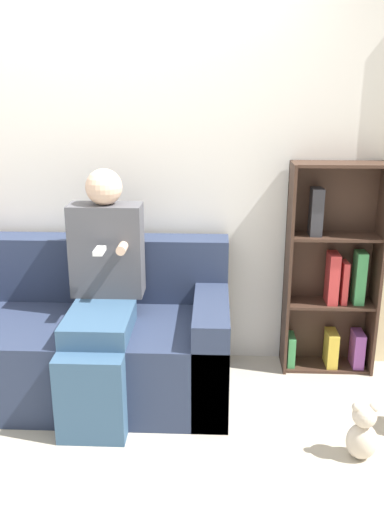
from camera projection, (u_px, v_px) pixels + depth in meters
ground_plane at (83, 439)px, 2.76m from camera, size 14.00×14.00×0.00m
back_wall at (107, 162)px, 3.28m from camera, size 10.00×0.06×2.55m
couch at (48, 340)px, 3.16m from camera, size 2.09×0.83×0.85m
adult_seated at (102, 290)px, 2.92m from camera, size 0.40×0.74×1.29m
bookshelf at (332, 278)px, 3.31m from camera, size 0.55×0.23×1.30m
teddy_bear at (363, 432)px, 2.57m from camera, size 0.15×0.12×0.30m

